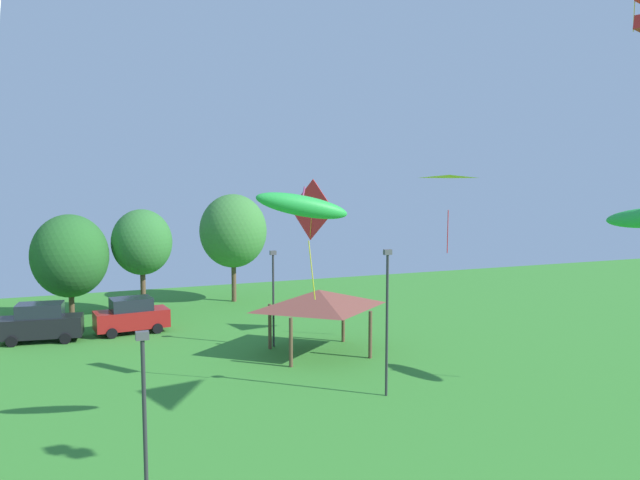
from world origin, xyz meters
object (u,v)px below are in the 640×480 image
kite_flying_11 (302,206)px  treeline_tree_4 (233,231)px  light_post_2 (273,292)px  light_post_0 (145,419)px  treeline_tree_3 (142,242)px  light_post_1 (387,314)px  kite_flying_10 (449,193)px  parked_car_second_from_left (41,323)px  treeline_tree_2 (70,256)px  kite_flying_8 (312,213)px  parked_car_third_from_left (132,315)px  park_pavilion (319,299)px

kite_flying_11 → treeline_tree_4: (4.20, 27.75, -3.48)m
light_post_2 → treeline_tree_4: size_ratio=0.67×
light_post_0 → treeline_tree_3: (3.21, 29.29, 1.83)m
light_post_1 → light_post_0: bearing=-145.4°
light_post_1 → kite_flying_10: bearing=41.6°
light_post_1 → treeline_tree_4: 23.90m
kite_flying_11 → parked_car_second_from_left: 23.36m
light_post_1 → treeline_tree_2: bearing=121.9°
kite_flying_11 → parked_car_second_from_left: bearing=115.4°
parked_car_second_from_left → treeline_tree_2: (1.82, 5.01, 3.30)m
light_post_1 → light_post_2: 10.25m
light_post_2 → treeline_tree_4: (1.05, 13.83, 2.28)m
kite_flying_11 → treeline_tree_4: bearing=81.4°
light_post_2 → treeline_tree_4: bearing=85.7°
kite_flying_8 → kite_flying_10: bearing=23.3°
kite_flying_10 → parked_car_third_from_left: (-16.45, 10.21, -7.80)m
kite_flying_10 → light_post_2: (-9.11, 3.92, -5.72)m
light_post_2 → treeline_tree_3: (-6.05, 11.36, 1.95)m
light_post_1 → treeline_tree_3: size_ratio=0.90×
light_post_2 → light_post_1: bearing=-77.2°
kite_flying_10 → parked_car_third_from_left: 20.88m
parked_car_third_from_left → treeline_tree_4: size_ratio=0.56×
park_pavilion → kite_flying_10: bearing=-12.5°
light_post_1 → light_post_2: size_ratio=1.20×
light_post_1 → treeline_tree_4: (-1.22, 23.81, 1.72)m
park_pavilion → treeline_tree_4: (-0.86, 16.15, 2.39)m
kite_flying_10 → light_post_0: (-18.36, -14.01, -5.61)m
kite_flying_10 → kite_flying_11: size_ratio=1.06×
treeline_tree_2 → light_post_1: bearing=-58.1°
parked_car_second_from_left → treeline_tree_2: size_ratio=0.68×
park_pavilion → treeline_tree_3: 15.96m
light_post_0 → park_pavilion: bearing=54.4°
park_pavilion → treeline_tree_3: treeline_tree_3 is taller
park_pavilion → light_post_0: 19.19m
kite_flying_10 → light_post_1: kite_flying_10 is taller
parked_car_second_from_left → treeline_tree_3: treeline_tree_3 is taller
treeline_tree_2 → treeline_tree_4: size_ratio=0.87×
kite_flying_11 → treeline_tree_4: kite_flying_11 is taller
kite_flying_8 → parked_car_third_from_left: (-6.71, 14.41, -7.15)m
parked_car_second_from_left → treeline_tree_4: 16.34m
kite_flying_10 → treeline_tree_2: size_ratio=0.52×
parked_car_second_from_left → treeline_tree_3: (6.55, 5.40, 3.99)m
light_post_0 → treeline_tree_3: 29.52m
light_post_2 → treeline_tree_2: treeline_tree_2 is taller
light_post_0 → kite_flying_8: bearing=48.7°
treeline_tree_2 → treeline_tree_3: bearing=4.7°
treeline_tree_3 → light_post_1: bearing=-68.7°
kite_flying_8 → kite_flying_11: bearing=-113.4°
kite_flying_11 → treeline_tree_3: kite_flying_11 is taller
kite_flying_10 → light_post_0: bearing=-142.7°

